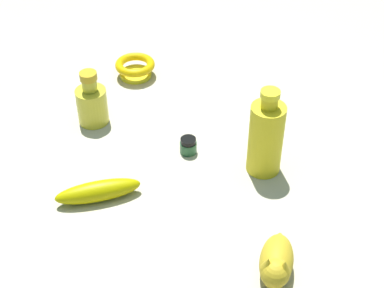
% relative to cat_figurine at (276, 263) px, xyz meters
% --- Properties ---
extents(ground, '(2.00, 2.00, 0.00)m').
position_rel_cat_figurine_xyz_m(ground, '(-0.20, -0.26, -0.04)').
color(ground, '#BCB29E').
extents(cat_figurine, '(0.15, 0.08, 0.09)m').
position_rel_cat_figurine_xyz_m(cat_figurine, '(0.00, 0.00, 0.00)').
color(cat_figurine, gold).
rests_on(cat_figurine, ground).
extents(banana, '(0.15, 0.16, 0.04)m').
position_rel_cat_figurine_xyz_m(banana, '(-0.03, -0.39, -0.02)').
color(banana, '#B4A904').
rests_on(banana, ground).
extents(nail_polish_jar, '(0.04, 0.04, 0.04)m').
position_rel_cat_figurine_xyz_m(nail_polish_jar, '(-0.24, -0.29, -0.02)').
color(nail_polish_jar, '#285936').
rests_on(nail_polish_jar, ground).
extents(bowl, '(0.10, 0.10, 0.04)m').
position_rel_cat_figurine_xyz_m(bowl, '(-0.45, -0.55, -0.01)').
color(bowl, yellow).
rests_on(bowl, ground).
extents(bottle_short, '(0.07, 0.07, 0.14)m').
position_rel_cat_figurine_xyz_m(bottle_short, '(-0.24, -0.54, 0.01)').
color(bottle_short, gold).
rests_on(bottle_short, ground).
extents(bottle_tall, '(0.07, 0.07, 0.20)m').
position_rel_cat_figurine_xyz_m(bottle_tall, '(-0.26, -0.12, 0.05)').
color(bottle_tall, yellow).
rests_on(bottle_tall, ground).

